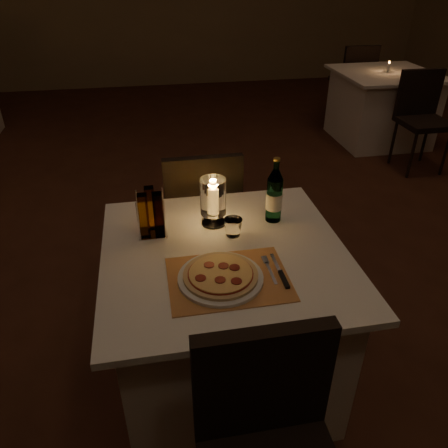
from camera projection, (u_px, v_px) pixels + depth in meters
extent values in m
cube|color=#4A2517|center=(238.00, 273.00, 2.88)|extent=(8.00, 10.00, 0.02)
cube|color=white|center=(225.00, 320.00, 1.99)|extent=(0.88, 0.88, 0.71)
cube|color=white|center=(225.00, 254.00, 1.80)|extent=(1.00, 1.00, 0.03)
cube|color=black|center=(263.00, 382.00, 1.30)|extent=(0.42, 0.05, 0.42)
cube|color=black|center=(200.00, 214.00, 2.60)|extent=(0.42, 0.42, 0.05)
cube|color=black|center=(204.00, 194.00, 2.33)|extent=(0.42, 0.05, 0.42)
cylinder|color=black|center=(223.00, 230.00, 2.90)|extent=(0.03, 0.03, 0.44)
cylinder|color=black|center=(172.00, 235.00, 2.85)|extent=(0.03, 0.03, 0.44)
cylinder|color=black|center=(233.00, 260.00, 2.61)|extent=(0.03, 0.03, 0.44)
cylinder|color=black|center=(177.00, 266.00, 2.56)|extent=(0.03, 0.03, 0.44)
cube|color=#C88145|center=(228.00, 279.00, 1.63)|extent=(0.45, 0.34, 0.00)
cylinder|color=white|center=(221.00, 278.00, 1.62)|extent=(0.32, 0.32, 0.01)
cylinder|color=#D8B77F|center=(221.00, 275.00, 1.62)|extent=(0.28, 0.28, 0.01)
cylinder|color=maroon|center=(221.00, 273.00, 1.61)|extent=(0.24, 0.24, 0.00)
cylinder|color=#EACC7F|center=(221.00, 273.00, 1.61)|extent=(0.24, 0.24, 0.00)
cylinder|color=maroon|center=(235.00, 267.00, 1.63)|extent=(0.04, 0.04, 0.00)
cylinder|color=maroon|center=(224.00, 266.00, 1.64)|extent=(0.04, 0.04, 0.00)
cylinder|color=maroon|center=(209.00, 265.00, 1.65)|extent=(0.04, 0.04, 0.00)
cylinder|color=maroon|center=(201.00, 278.00, 1.58)|extent=(0.04, 0.04, 0.00)
cylinder|color=maroon|center=(220.00, 280.00, 1.57)|extent=(0.04, 0.04, 0.00)
cylinder|color=maroon|center=(236.00, 281.00, 1.56)|extent=(0.04, 0.04, 0.00)
cube|color=silver|center=(271.00, 273.00, 1.66)|extent=(0.01, 0.14, 0.00)
cube|color=silver|center=(265.00, 260.00, 1.73)|extent=(0.02, 0.05, 0.00)
cube|color=black|center=(284.00, 279.00, 1.62)|extent=(0.02, 0.10, 0.01)
cube|color=silver|center=(275.00, 263.00, 1.71)|extent=(0.01, 0.12, 0.00)
cylinder|color=#5EAF75|center=(274.00, 200.00, 1.95)|extent=(0.07, 0.07, 0.20)
cylinder|color=#5EAF75|center=(276.00, 165.00, 1.86)|extent=(0.03, 0.03, 0.04)
cylinder|color=gold|center=(277.00, 159.00, 1.85)|extent=(0.03, 0.03, 0.01)
cylinder|color=silver|center=(274.00, 201.00, 1.95)|extent=(0.07, 0.07, 0.08)
cylinder|color=white|center=(213.00, 222.00, 1.97)|extent=(0.11, 0.11, 0.01)
cylinder|color=white|center=(213.00, 217.00, 1.96)|extent=(0.02, 0.02, 0.04)
cylinder|color=white|center=(213.00, 196.00, 1.90)|extent=(0.11, 0.11, 0.17)
cylinder|color=white|center=(213.00, 200.00, 1.91)|extent=(0.03, 0.03, 0.12)
ellipsoid|color=orange|center=(213.00, 184.00, 1.87)|extent=(0.02, 0.02, 0.03)
cube|color=white|center=(153.00, 232.00, 1.91)|extent=(0.12, 0.12, 0.01)
cylinder|color=white|center=(138.00, 222.00, 1.80)|extent=(0.01, 0.01, 0.18)
cylinder|color=white|center=(165.00, 219.00, 1.82)|extent=(0.01, 0.01, 0.18)
cylinder|color=white|center=(138.00, 209.00, 1.90)|extent=(0.01, 0.01, 0.18)
cylinder|color=white|center=(163.00, 206.00, 1.91)|extent=(0.01, 0.01, 0.18)
cube|color=#BF8C33|center=(144.00, 216.00, 1.82)|extent=(0.04, 0.04, 0.20)
cube|color=#3F1E14|center=(158.00, 215.00, 1.83)|extent=(0.04, 0.04, 0.20)
cube|color=#BF8C33|center=(151.00, 208.00, 1.88)|extent=(0.04, 0.04, 0.20)
cube|color=white|center=(381.00, 109.00, 4.75)|extent=(0.88, 0.88, 0.71)
cube|color=white|center=(387.00, 74.00, 4.55)|extent=(1.00, 1.00, 0.03)
cube|color=black|center=(425.00, 123.00, 4.02)|extent=(0.42, 0.42, 0.05)
cube|color=black|center=(419.00, 92.00, 4.06)|extent=(0.42, 0.05, 0.42)
cylinder|color=black|center=(412.00, 155.00, 3.98)|extent=(0.03, 0.03, 0.44)
cylinder|color=black|center=(445.00, 153.00, 4.03)|extent=(0.03, 0.03, 0.44)
cylinder|color=black|center=(393.00, 142.00, 4.27)|extent=(0.03, 0.03, 0.44)
cylinder|color=black|center=(425.00, 140.00, 4.32)|extent=(0.03, 0.03, 0.44)
cube|color=black|center=(351.00, 81.00, 5.36)|extent=(0.42, 0.42, 0.05)
cube|color=black|center=(361.00, 65.00, 5.09)|extent=(0.42, 0.05, 0.42)
cylinder|color=black|center=(355.00, 96.00, 5.66)|extent=(0.03, 0.03, 0.44)
cylinder|color=black|center=(330.00, 98.00, 5.61)|extent=(0.03, 0.03, 0.44)
cylinder|color=black|center=(367.00, 104.00, 5.37)|extent=(0.03, 0.03, 0.44)
cylinder|color=black|center=(341.00, 105.00, 5.32)|extent=(0.03, 0.03, 0.44)
cylinder|color=white|center=(388.00, 68.00, 4.52)|extent=(0.03, 0.03, 0.09)
ellipsoid|color=orange|center=(389.00, 62.00, 4.50)|extent=(0.01, 0.01, 0.02)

